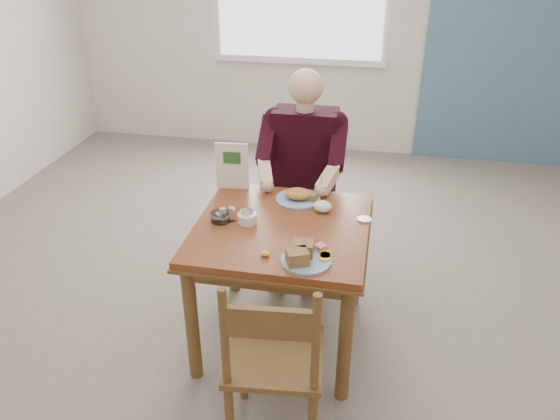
% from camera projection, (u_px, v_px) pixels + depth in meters
% --- Properties ---
extents(floor, '(6.00, 6.00, 0.00)m').
position_uv_depth(floor, '(281.00, 335.00, 3.21)').
color(floor, '#6A5F56').
rests_on(floor, ground).
extents(wall_back, '(5.50, 0.00, 5.50)m').
position_uv_depth(wall_back, '(342.00, 10.00, 5.14)').
color(wall_back, beige).
rests_on(wall_back, ground).
extents(accent_panel, '(1.60, 0.02, 2.80)m').
position_uv_depth(accent_panel, '(522.00, 16.00, 4.85)').
color(accent_panel, slate).
rests_on(accent_panel, ground).
extents(lemon_wedge, '(0.06, 0.05, 0.03)m').
position_uv_depth(lemon_wedge, '(265.00, 254.00, 2.59)').
color(lemon_wedge, yellow).
rests_on(lemon_wedge, table).
extents(napkin, '(0.11, 0.09, 0.06)m').
position_uv_depth(napkin, '(323.00, 207.00, 2.98)').
color(napkin, white).
rests_on(napkin, table).
extents(metal_dish, '(0.10, 0.10, 0.01)m').
position_uv_depth(metal_dish, '(364.00, 219.00, 2.91)').
color(metal_dish, silver).
rests_on(metal_dish, table).
extents(table, '(0.92, 0.92, 0.75)m').
position_uv_depth(table, '(282.00, 243.00, 2.91)').
color(table, brown).
rests_on(table, ground).
extents(chair_far, '(0.42, 0.42, 0.95)m').
position_uv_depth(chair_far, '(304.00, 202.00, 3.68)').
color(chair_far, brown).
rests_on(chair_far, ground).
extents(chair_near, '(0.46, 0.46, 0.95)m').
position_uv_depth(chair_near, '(274.00, 361.00, 2.36)').
color(chair_near, brown).
rests_on(chair_near, ground).
extents(diner, '(0.53, 0.56, 1.39)m').
position_uv_depth(diner, '(303.00, 162.00, 3.44)').
color(diner, tan).
rests_on(diner, chair_far).
extents(near_plate, '(0.30, 0.30, 0.08)m').
position_uv_depth(near_plate, '(304.00, 255.00, 2.55)').
color(near_plate, white).
rests_on(near_plate, table).
extents(far_plate, '(0.32, 0.32, 0.07)m').
position_uv_depth(far_plate, '(299.00, 196.00, 3.10)').
color(far_plate, white).
rests_on(far_plate, table).
extents(caddy, '(0.13, 0.13, 0.07)m').
position_uv_depth(caddy, '(247.00, 218.00, 2.87)').
color(caddy, white).
rests_on(caddy, table).
extents(shakers, '(0.09, 0.07, 0.08)m').
position_uv_depth(shakers, '(228.00, 214.00, 2.88)').
color(shakers, white).
rests_on(shakers, table).
extents(creamer, '(0.11, 0.11, 0.05)m').
position_uv_depth(creamer, '(221.00, 217.00, 2.89)').
color(creamer, white).
rests_on(creamer, table).
extents(menu, '(0.19, 0.03, 0.28)m').
position_uv_depth(menu, '(232.00, 166.00, 3.18)').
color(menu, white).
rests_on(menu, table).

